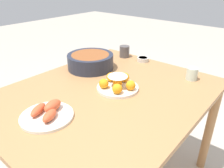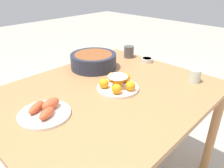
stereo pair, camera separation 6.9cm
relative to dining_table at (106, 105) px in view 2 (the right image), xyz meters
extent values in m
cylinder|color=#A87547|center=(0.58, -0.46, -0.29)|extent=(0.06, 0.06, 0.71)
cylinder|color=#A87547|center=(0.58, 0.46, -0.29)|extent=(0.06, 0.06, 0.71)
cube|color=#A87547|center=(0.00, 0.00, 0.08)|extent=(1.26, 1.02, 0.03)
cylinder|color=silver|center=(0.06, -0.03, 0.10)|extent=(0.25, 0.25, 0.02)
sphere|color=orange|center=(0.15, -0.02, 0.14)|extent=(0.06, 0.06, 0.06)
sphere|color=orange|center=(0.09, 0.05, 0.14)|extent=(0.06, 0.06, 0.06)
sphere|color=orange|center=(0.00, 0.02, 0.14)|extent=(0.06, 0.06, 0.06)
sphere|color=orange|center=(0.00, -0.08, 0.14)|extent=(0.06, 0.06, 0.06)
sphere|color=orange|center=(0.08, -0.11, 0.14)|extent=(0.06, 0.06, 0.06)
ellipsoid|color=white|center=(0.06, -0.03, 0.17)|extent=(0.12, 0.12, 0.02)
sphere|color=orange|center=(0.06, -0.03, 0.14)|extent=(0.06, 0.06, 0.06)
cylinder|color=#232838|center=(0.19, 0.32, 0.14)|extent=(0.32, 0.32, 0.10)
cylinder|color=brown|center=(0.19, 0.32, 0.19)|extent=(0.27, 0.27, 0.01)
cylinder|color=beige|center=(0.56, 0.11, 0.11)|extent=(0.09, 0.09, 0.03)
cylinder|color=olive|center=(0.56, 0.11, 0.12)|extent=(0.07, 0.07, 0.01)
cylinder|color=silver|center=(-0.38, 0.04, 0.10)|extent=(0.25, 0.25, 0.01)
ellipsoid|color=#D1512D|center=(-0.33, 0.05, 0.13)|extent=(0.11, 0.07, 0.05)
ellipsoid|color=#D1512D|center=(-0.39, 0.08, 0.13)|extent=(0.12, 0.09, 0.04)
ellipsoid|color=#D1512D|center=(-0.38, 0.00, 0.13)|extent=(0.11, 0.08, 0.04)
cylinder|color=beige|center=(0.47, -0.31, 0.13)|extent=(0.07, 0.07, 0.08)
cylinder|color=#4C4747|center=(0.54, 0.28, 0.14)|extent=(0.08, 0.08, 0.09)
camera|label=1|loc=(-0.83, -0.74, 0.69)|focal=35.00mm
camera|label=2|loc=(-0.78, -0.79, 0.69)|focal=35.00mm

